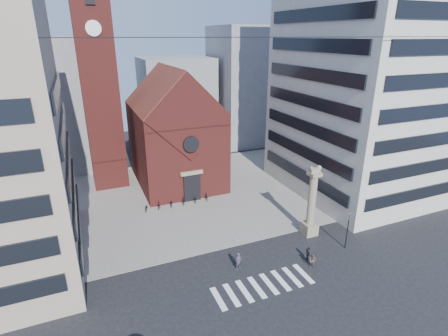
{
  "coord_description": "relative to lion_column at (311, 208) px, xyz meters",
  "views": [
    {
      "loc": [
        -13.27,
        -26.32,
        22.15
      ],
      "look_at": [
        1.16,
        8.0,
        7.96
      ],
      "focal_mm": 28.0,
      "sensor_mm": 36.0,
      "label": 1
    }
  ],
  "objects": [
    {
      "name": "ground",
      "position": [
        -10.01,
        -3.0,
        -3.46
      ],
      "size": [
        120.0,
        120.0,
        0.0
      ],
      "primitive_type": "plane",
      "color": "black",
      "rests_on": "ground"
    },
    {
      "name": "piazza",
      "position": [
        -10.01,
        16.0,
        -3.43
      ],
      "size": [
        46.0,
        30.0,
        0.05
      ],
      "primitive_type": "cube",
      "color": "gray",
      "rests_on": "ground"
    },
    {
      "name": "zebra_crossing",
      "position": [
        -9.46,
        -6.0,
        -3.45
      ],
      "size": [
        10.2,
        3.2,
        0.01
      ],
      "primitive_type": null,
      "color": "white",
      "rests_on": "ground"
    },
    {
      "name": "church",
      "position": [
        -10.01,
        22.04,
        4.53
      ],
      "size": [
        12.0,
        16.65,
        18.0
      ],
      "color": "maroon",
      "rests_on": "ground"
    },
    {
      "name": "campanile",
      "position": [
        -20.01,
        25.0,
        12.28
      ],
      "size": [
        5.5,
        5.5,
        31.2
      ],
      "color": "maroon",
      "rests_on": "ground"
    },
    {
      "name": "building_right",
      "position": [
        13.99,
        9.0,
        12.54
      ],
      "size": [
        18.0,
        22.0,
        32.0
      ],
      "primitive_type": "cube",
      "color": "beige",
      "rests_on": "ground"
    },
    {
      "name": "bg_block_left",
      "position": [
        -30.01,
        37.0,
        7.54
      ],
      "size": [
        16.0,
        14.0,
        22.0
      ],
      "primitive_type": "cube",
      "color": "gray",
      "rests_on": "ground"
    },
    {
      "name": "bg_block_mid",
      "position": [
        -4.01,
        42.0,
        5.54
      ],
      "size": [
        14.0,
        12.0,
        18.0
      ],
      "primitive_type": "cube",
      "color": "gray",
      "rests_on": "ground"
    },
    {
      "name": "bg_block_right",
      "position": [
        11.99,
        39.0,
        8.54
      ],
      "size": [
        16.0,
        14.0,
        24.0
      ],
      "primitive_type": "cube",
      "color": "gray",
      "rests_on": "ground"
    },
    {
      "name": "lion_column",
      "position": [
        0.0,
        0.0,
        0.0
      ],
      "size": [
        1.63,
        1.6,
        8.68
      ],
      "color": "gray",
      "rests_on": "ground"
    },
    {
      "name": "traffic_light",
      "position": [
        1.99,
        -4.0,
        -1.17
      ],
      "size": [
        0.13,
        0.16,
        4.3
      ],
      "color": "black",
      "rests_on": "ground"
    },
    {
      "name": "pedestrian_0",
      "position": [
        -10.53,
        -2.8,
        -2.52
      ],
      "size": [
        0.79,
        0.63,
        1.87
      ],
      "primitive_type": "imported",
      "rotation": [
        0.0,
        0.0,
        0.3
      ],
      "color": "#343347",
      "rests_on": "ground"
    },
    {
      "name": "pedestrian_1",
      "position": [
        -3.52,
        -5.51,
        -2.67
      ],
      "size": [
        0.93,
        0.97,
        1.58
      ],
      "primitive_type": "imported",
      "rotation": [
        0.0,
        0.0,
        -0.96
      ],
      "color": "#524342",
      "rests_on": "ground"
    },
    {
      "name": "pedestrian_2",
      "position": [
        -3.19,
        -4.26,
        -2.67
      ],
      "size": [
        0.57,
        0.99,
        1.58
      ],
      "primitive_type": "imported",
      "rotation": [
        0.0,
        0.0,
        1.36
      ],
      "color": "#232128",
      "rests_on": "ground"
    },
    {
      "name": "scooter_0",
      "position": [
        -16.68,
        13.27,
        -2.97
      ],
      "size": [
        1.0,
        1.74,
        0.87
      ],
      "primitive_type": "imported",
      "rotation": [
        0.0,
        0.0,
        -0.27
      ],
      "color": "black",
      "rests_on": "piazza"
    },
    {
      "name": "scooter_1",
      "position": [
        -14.96,
        13.27,
        -2.93
      ],
      "size": [
        0.87,
        1.66,
        0.96
      ],
      "primitive_type": "imported",
      "rotation": [
        0.0,
        0.0,
        -0.27
      ],
      "color": "black",
      "rests_on": "piazza"
    },
    {
      "name": "scooter_2",
      "position": [
        -13.23,
        13.27,
        -2.97
      ],
      "size": [
        1.0,
        1.74,
        0.87
      ],
      "primitive_type": "imported",
      "rotation": [
        0.0,
        0.0,
        -0.27
      ],
      "color": "black",
      "rests_on": "piazza"
    },
    {
      "name": "scooter_3",
      "position": [
        -11.5,
        13.27,
        -2.93
      ],
      "size": [
        0.87,
        1.66,
        0.96
      ],
      "primitive_type": "imported",
      "rotation": [
        0.0,
        0.0,
        -0.27
      ],
      "color": "black",
      "rests_on": "piazza"
    },
    {
      "name": "scooter_4",
      "position": [
        -9.77,
        13.27,
        -2.97
      ],
      "size": [
        1.0,
        1.74,
        0.87
      ],
      "primitive_type": "imported",
      "rotation": [
        0.0,
        0.0,
        -0.27
      ],
      "color": "black",
      "rests_on": "piazza"
    },
    {
      "name": "scooter_5",
      "position": [
        -8.05,
        13.27,
        -2.93
      ],
      "size": [
        0.87,
        1.66,
        0.96
      ],
      "primitive_type": "imported",
      "rotation": [
        0.0,
        0.0,
        -0.27
      ],
      "color": "black",
      "rests_on": "piazza"
    }
  ]
}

